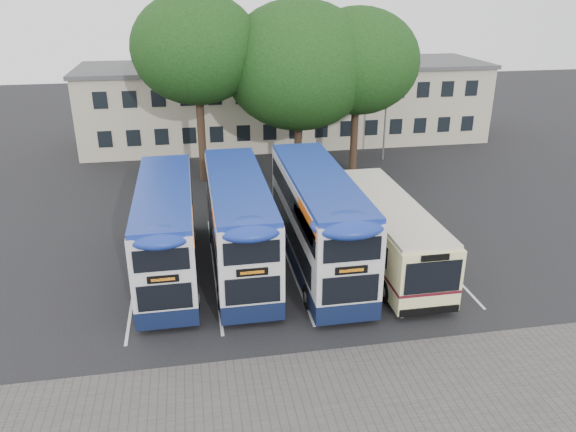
% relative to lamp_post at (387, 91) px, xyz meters
% --- Properties ---
extents(ground, '(120.00, 120.00, 0.00)m').
position_rel_lamp_post_xyz_m(ground, '(-6.00, -19.97, -5.08)').
color(ground, black).
rests_on(ground, ground).
extents(paving_strip, '(40.00, 6.00, 0.01)m').
position_rel_lamp_post_xyz_m(paving_strip, '(-8.00, -24.97, -5.08)').
color(paving_strip, '#595654').
rests_on(paving_strip, ground).
extents(bay_lines, '(14.12, 11.00, 0.01)m').
position_rel_lamp_post_xyz_m(bay_lines, '(-9.75, -14.97, -5.08)').
color(bay_lines, silver).
rests_on(bay_lines, ground).
extents(depot_building, '(32.40, 8.40, 6.20)m').
position_rel_lamp_post_xyz_m(depot_building, '(-6.00, 7.02, -1.93)').
color(depot_building, '#BEB699').
rests_on(depot_building, ground).
extents(lamp_post, '(0.25, 1.05, 9.06)m').
position_rel_lamp_post_xyz_m(lamp_post, '(0.00, 0.00, 0.00)').
color(lamp_post, gray).
rests_on(lamp_post, ground).
extents(tree_left, '(7.94, 7.94, 11.81)m').
position_rel_lamp_post_xyz_m(tree_left, '(-13.21, -2.29, 3.33)').
color(tree_left, black).
rests_on(tree_left, ground).
extents(tree_mid, '(9.55, 9.55, 11.34)m').
position_rel_lamp_post_xyz_m(tree_mid, '(-6.87, -2.36, 2.19)').
color(tree_mid, black).
rests_on(tree_mid, ground).
extents(tree_right, '(7.93, 7.93, 10.86)m').
position_rel_lamp_post_xyz_m(tree_right, '(-3.07, -2.56, 2.39)').
color(tree_right, black).
rests_on(tree_right, ground).
extents(bus_dd_left, '(2.39, 9.87, 4.11)m').
position_rel_lamp_post_xyz_m(bus_dd_left, '(-15.23, -15.08, -2.82)').
color(bus_dd_left, '#0F1838').
rests_on(bus_dd_left, ground).
extents(bus_dd_mid, '(2.48, 10.24, 4.26)m').
position_rel_lamp_post_xyz_m(bus_dd_mid, '(-12.06, -15.10, -2.74)').
color(bus_dd_mid, '#0F1838').
rests_on(bus_dd_mid, ground).
extents(bus_dd_right, '(2.58, 10.65, 4.44)m').
position_rel_lamp_post_xyz_m(bus_dd_right, '(-8.55, -15.55, -2.64)').
color(bus_dd_right, '#0F1838').
rests_on(bus_dd_right, ground).
extents(bus_single, '(2.58, 10.14, 3.03)m').
position_rel_lamp_post_xyz_m(bus_single, '(-5.32, -15.68, -3.37)').
color(bus_single, '#F5F0A3').
rests_on(bus_single, ground).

